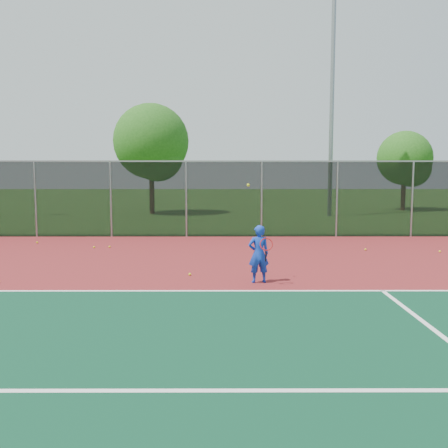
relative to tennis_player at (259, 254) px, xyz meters
The scene contains 13 objects.
ground 3.99m from the tennis_player, 79.82° to the right, with size 120.00×120.00×0.00m, color #285618.
court_apron 2.11m from the tennis_player, 69.58° to the right, with size 30.00×20.00×0.02m, color maroon.
fence_back 8.21m from the tennis_player, 85.12° to the left, with size 30.00×0.06×3.03m.
tennis_player is the anchor object (origin of this frame).
practice_ball_0 9.91m from the tennis_player, 140.40° to the left, with size 0.07×0.07×0.07m, color yellow.
practice_ball_1 6.12m from the tennis_player, 50.25° to the left, with size 0.07×0.07×0.07m, color yellow.
practice_ball_3 1.97m from the tennis_player, 155.55° to the left, with size 0.07×0.07×0.07m, color yellow.
practice_ball_4 7.13m from the tennis_player, 131.97° to the left, with size 0.07×0.07×0.07m, color yellow.
practice_ball_5 7.56m from the tennis_player, 34.61° to the left, with size 0.07×0.07×0.07m, color yellow.
practice_ball_6 7.41m from the tennis_player, 135.38° to the left, with size 0.07×0.07×0.07m, color yellow.
floodlight_n 19.00m from the tennis_player, 72.67° to the left, with size 0.90×0.40×13.01m.
tree_back_left 19.39m from the tennis_player, 105.32° to the left, with size 4.50×4.50×6.61m.
tree_back_mid 24.01m from the tennis_player, 62.14° to the left, with size 3.54×3.54×5.19m.
Camera 1 is at (-1.55, -7.81, 2.72)m, focal length 40.00 mm.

